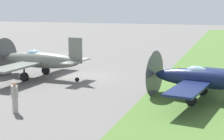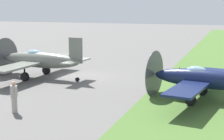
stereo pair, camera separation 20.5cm
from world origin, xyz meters
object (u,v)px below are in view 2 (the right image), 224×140
Objects in this scene: airplane_lead at (39,60)px; airplane_wingman at (203,79)px; ground_crew_chief at (14,96)px; runway_marker_cone at (179,69)px.

airplane_wingman is (-2.79, -12.77, -0.10)m from airplane_lead.
airplane_wingman reaches higher than ground_crew_chief.
ground_crew_chief is 16.41m from runway_marker_cone.
airplane_lead is 11.98m from runway_marker_cone.
airplane_wingman reaches higher than runway_marker_cone.
airplane_lead reaches higher than runway_marker_cone.
airplane_lead is 13.07m from airplane_wingman.
airplane_lead is at bearing 122.86° from runway_marker_cone.
airplane_lead is at bearing 86.84° from airplane_wingman.
airplane_wingman is at bearing -115.55° from ground_crew_chief.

